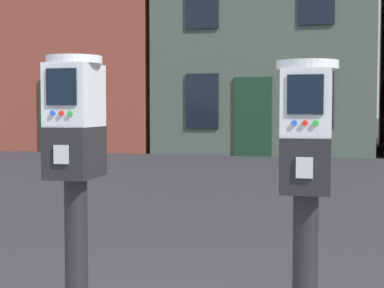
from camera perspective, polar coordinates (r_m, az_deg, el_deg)
name	(u,v)px	position (r m, az deg, el deg)	size (l,w,h in m)	color
parking_meter_near_kerb	(75,162)	(2.45, -10.73, -1.69)	(0.22, 0.26, 1.33)	black
parking_meter_twin_adjacent	(306,175)	(2.21, 10.50, -2.86)	(0.22, 0.26, 1.29)	black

